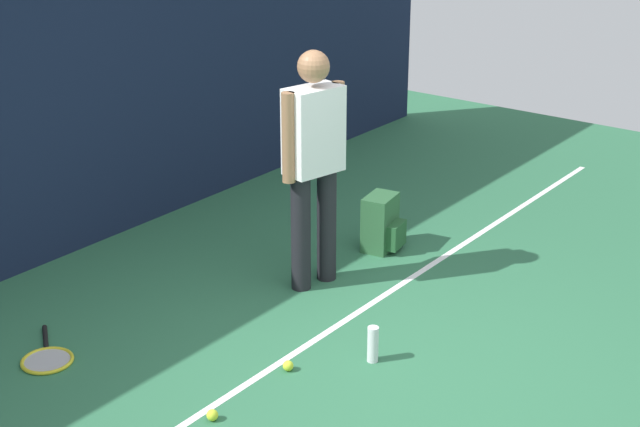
% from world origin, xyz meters
% --- Properties ---
extents(ground_plane, '(12.00, 12.00, 0.00)m').
position_xyz_m(ground_plane, '(0.00, 0.00, 0.00)').
color(ground_plane, '#2D6B47').
extents(back_fence, '(10.00, 0.10, 2.98)m').
position_xyz_m(back_fence, '(0.00, 3.00, 1.49)').
color(back_fence, '#141E38').
rests_on(back_fence, ground).
extents(court_line, '(9.00, 0.05, 0.00)m').
position_xyz_m(court_line, '(0.00, 0.61, 0.00)').
color(court_line, white).
rests_on(court_line, ground).
extents(tennis_player, '(0.52, 0.30, 1.70)m').
position_xyz_m(tennis_player, '(0.89, 1.13, 0.97)').
color(tennis_player, black).
rests_on(tennis_player, ground).
extents(tennis_racket, '(0.50, 0.60, 0.03)m').
position_xyz_m(tennis_racket, '(-0.97, 1.78, 0.01)').
color(tennis_racket, black).
rests_on(tennis_racket, ground).
extents(backpack, '(0.33, 0.32, 0.44)m').
position_xyz_m(backpack, '(1.69, 1.08, 0.21)').
color(backpack, '#2D6038').
rests_on(backpack, ground).
extents(tennis_ball_near_player, '(0.07, 0.07, 0.07)m').
position_xyz_m(tennis_ball_near_player, '(-0.17, 0.52, 0.03)').
color(tennis_ball_near_player, '#CCE033').
rests_on(tennis_ball_near_player, ground).
extents(tennis_ball_far_left, '(0.07, 0.07, 0.07)m').
position_xyz_m(tennis_ball_far_left, '(-0.83, 0.52, 0.03)').
color(tennis_ball_far_left, '#CCE033').
rests_on(tennis_ball_far_left, ground).
extents(water_bottle, '(0.07, 0.07, 0.23)m').
position_xyz_m(water_bottle, '(0.24, 0.17, 0.12)').
color(water_bottle, white).
rests_on(water_bottle, ground).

